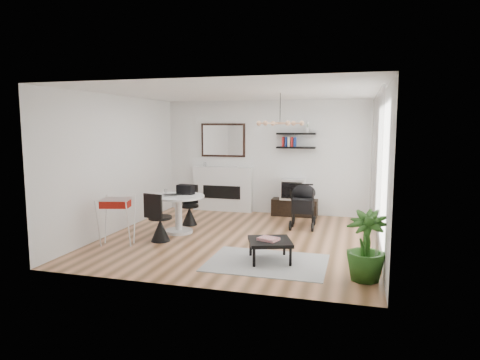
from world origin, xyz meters
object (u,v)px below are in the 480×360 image
(fireplace, at_px, (223,183))
(dining_table, at_px, (179,208))
(tv_console, at_px, (295,207))
(potted_plant, at_px, (366,246))
(coffee_table, at_px, (270,242))
(crt_tv, at_px, (293,189))
(stroller, at_px, (303,207))
(drying_rack, at_px, (117,220))

(fireplace, height_order, dining_table, fireplace)
(fireplace, xyz_separation_m, tv_console, (1.81, -0.12, -0.49))
(fireplace, distance_m, potted_plant, 5.26)
(fireplace, xyz_separation_m, coffee_table, (1.93, -3.59, -0.38))
(crt_tv, xyz_separation_m, stroller, (0.37, -1.06, -0.21))
(drying_rack, bearing_deg, stroller, 22.47)
(tv_console, height_order, drying_rack, drying_rack)
(fireplace, bearing_deg, drying_rack, -104.42)
(fireplace, height_order, potted_plant, fireplace)
(coffee_table, bearing_deg, stroller, 84.98)
(tv_console, bearing_deg, drying_rack, -129.27)
(fireplace, relative_size, tv_console, 2.04)
(drying_rack, xyz_separation_m, coffee_table, (2.80, -0.19, -0.14))
(drying_rack, bearing_deg, dining_table, 43.25)
(crt_tv, distance_m, potted_plant, 4.23)
(tv_console, xyz_separation_m, potted_plant, (1.54, -3.93, 0.29))
(tv_console, height_order, stroller, stroller)
(fireplace, xyz_separation_m, stroller, (2.14, -1.18, -0.26))
(fireplace, height_order, stroller, fireplace)
(tv_console, distance_m, crt_tv, 0.44)
(dining_table, relative_size, stroller, 1.03)
(drying_rack, bearing_deg, fireplace, 61.61)
(tv_console, distance_m, potted_plant, 4.23)
(fireplace, relative_size, crt_tv, 3.92)
(fireplace, distance_m, tv_console, 1.88)
(drying_rack, xyz_separation_m, potted_plant, (4.22, -0.64, 0.04))
(crt_tv, bearing_deg, drying_rack, -128.83)
(stroller, distance_m, coffee_table, 2.42)
(tv_console, height_order, dining_table, dining_table)
(dining_table, distance_m, potted_plant, 3.93)
(fireplace, relative_size, coffee_table, 2.64)
(fireplace, relative_size, drying_rack, 2.56)
(crt_tv, height_order, coffee_table, crt_tv)
(tv_console, distance_m, coffee_table, 3.47)
(fireplace, bearing_deg, stroller, -28.83)
(dining_table, relative_size, drying_rack, 1.21)
(fireplace, xyz_separation_m, dining_table, (-0.17, -2.31, -0.19))
(drying_rack, bearing_deg, crt_tv, 37.20)
(crt_tv, distance_m, coffee_table, 3.49)
(crt_tv, height_order, stroller, stroller)
(fireplace, relative_size, dining_table, 2.12)
(stroller, bearing_deg, crt_tv, 107.25)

